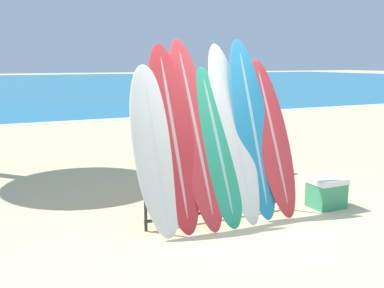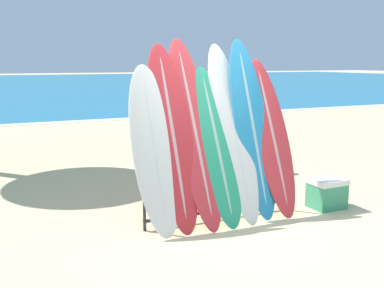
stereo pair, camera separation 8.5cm
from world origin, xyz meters
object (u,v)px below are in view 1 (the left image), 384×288
Objects in this scene: surfboard_slot_1 at (173,135)px; surfboard_slot_5 at (252,127)px; surfboard_slot_2 at (195,130)px; surfboard_rack at (218,185)px; cooler_box at (327,192)px; person_near_water at (159,104)px; surfboard_slot_3 at (217,144)px; surfboard_slot_0 at (155,148)px; surfboard_slot_4 at (233,130)px; surfboard_slot_6 at (272,136)px; person_mid_beach at (234,124)px.

surfboard_slot_5 is (1.16, 0.00, 0.04)m from surfboard_slot_1.
surfboard_rack is at bearing -29.19° from surfboard_slot_2.
cooler_box is (1.64, -0.21, -0.25)m from surfboard_rack.
surfboard_slot_3 is at bearing 156.24° from person_near_water.
surfboard_slot_3 reaches higher than cooler_box.
surfboard_slot_4 is at bearing 4.28° from surfboard_slot_0.
person_near_water is (1.65, 6.39, -0.09)m from surfboard_slot_3.
cooler_box is (2.48, -0.25, -0.80)m from surfboard_slot_0.
surfboard_slot_6 is (0.85, 0.05, 0.58)m from surfboard_rack.
surfboard_slot_5 is 1.49× the size of person_mid_beach.
surfboard_slot_4 is at bearing -2.49° from surfboard_slot_2.
surfboard_slot_3 is 0.84× the size of surfboard_slot_5.
cooler_box is (-0.01, -6.64, -0.69)m from person_near_water.
surfboard_slot_4 reaches higher than person_near_water.
surfboard_rack is 1.28× the size of person_mid_beach.
surfboard_rack is at bearing -176.34° from surfboard_slot_6.
surfboard_slot_3 is (0.85, 0.01, -0.02)m from surfboard_slot_0.
person_mid_beach is (-0.02, -4.05, -0.04)m from person_near_water.
surfboard_slot_6 is at bearing 0.53° from surfboard_slot_0.
surfboard_slot_5 is 1.47m from cooler_box.
surfboard_slot_0 reaches higher than cooler_box.
cooler_box is at bearing -7.38° from surfboard_rack.
surfboard_rack is 6.66m from person_near_water.
surfboard_slot_6 is 2.46m from person_mid_beach.
surfboard_rack is 0.90m from surfboard_slot_1.
surfboard_slot_3 is 0.85m from surfboard_slot_6.
person_mid_beach is at bearing 65.14° from surfboard_slot_5.
surfboard_slot_0 is at bearing -177.48° from surfboard_slot_5.
surfboard_slot_1 is at bearing -91.70° from person_mid_beach.
surfboard_slot_0 is 2.62m from cooler_box.
surfboard_slot_1 is 1.15× the size of surfboard_slot_3.
surfboard_rack is at bearing -94.07° from surfboard_slot_3.
surfboard_slot_4 is (0.55, -0.02, -0.03)m from surfboard_slot_2.
person_near_water is at bearing 75.61° from surfboard_rack.
surfboard_slot_6 is (1.44, -0.05, -0.10)m from surfboard_slot_1.
surfboard_slot_4 is 4.84× the size of cooler_box.
surfboard_slot_4 is at bearing 1.50° from surfboard_slot_1.
cooler_box is at bearing -16.37° from surfboard_slot_5.
surfboard_slot_0 is at bearing -94.12° from person_mid_beach.
surfboard_slot_0 is at bearing 174.23° from cooler_box.
surfboard_slot_0 is 4.25× the size of cooler_box.
surfboard_slot_3 is 0.33m from surfboard_slot_4.
surfboard_slot_5 is at bearing -3.16° from surfboard_slot_2.
surfboard_slot_4 is (0.87, 0.02, 0.01)m from surfboard_slot_1.
surfboard_slot_4 reaches higher than surfboard_slot_1.
surfboard_slot_5 is 1.43× the size of person_near_water.
surfboard_slot_5 is at bearing 161.02° from person_near_water.
surfboard_slot_2 is 0.84m from surfboard_slot_5.
surfboard_slot_2 reaches higher than surfboard_slot_1.
surfboard_slot_3 is 0.60m from surfboard_slot_5.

